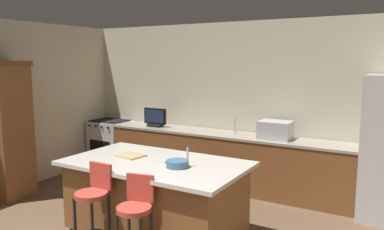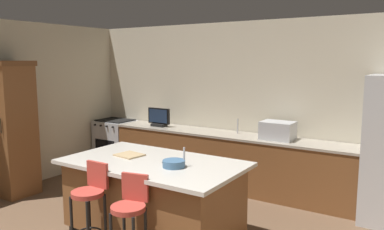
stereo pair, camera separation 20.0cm
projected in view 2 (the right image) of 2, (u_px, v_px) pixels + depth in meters
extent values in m
cube|color=beige|center=(241.00, 104.00, 6.39)|extent=(6.39, 0.12, 2.71)
cube|color=beige|center=(12.00, 106.00, 6.13)|extent=(0.12, 4.86, 2.71)
cube|color=brown|center=(225.00, 161.00, 6.24)|extent=(4.15, 0.60, 0.86)
cube|color=#9E9384|center=(226.00, 134.00, 6.18)|extent=(4.17, 0.62, 0.04)
cube|color=brown|center=(154.00, 196.00, 4.50)|extent=(1.95, 1.05, 0.77)
cube|color=beige|center=(153.00, 163.00, 4.44)|extent=(2.11, 1.21, 0.04)
cube|color=#B7BABF|center=(116.00, 143.00, 7.55)|extent=(0.71, 0.60, 0.90)
cube|color=black|center=(105.00, 148.00, 7.30)|extent=(0.50, 0.01, 0.32)
cube|color=black|center=(115.00, 120.00, 7.48)|extent=(0.64, 0.50, 0.02)
cylinder|color=black|center=(95.00, 125.00, 7.35)|extent=(0.04, 0.03, 0.04)
cylinder|color=black|center=(101.00, 126.00, 7.27)|extent=(0.04, 0.03, 0.04)
cylinder|color=black|center=(107.00, 126.00, 7.19)|extent=(0.04, 0.03, 0.04)
cylinder|color=black|center=(113.00, 127.00, 7.10)|extent=(0.04, 0.03, 0.04)
cube|color=brown|center=(13.00, 129.00, 5.81)|extent=(0.52, 0.53, 2.07)
cube|color=brown|center=(9.00, 63.00, 5.67)|extent=(0.56, 0.57, 0.08)
cylinder|color=#332819|center=(1.00, 126.00, 5.48)|extent=(0.02, 0.02, 0.22)
cube|color=#B7BABF|center=(278.00, 131.00, 5.69)|extent=(0.48, 0.36, 0.27)
cube|color=black|center=(159.00, 125.00, 6.84)|extent=(0.27, 0.16, 0.05)
cube|color=black|center=(159.00, 116.00, 6.81)|extent=(0.45, 0.05, 0.28)
cube|color=#1E2D47|center=(158.00, 116.00, 6.79)|extent=(0.39, 0.01, 0.24)
cylinder|color=#B2B2B7|center=(238.00, 126.00, 6.16)|extent=(0.02, 0.02, 0.24)
cylinder|color=#B2B2B7|center=(184.00, 157.00, 4.19)|extent=(0.02, 0.02, 0.22)
cylinder|color=#B23D33|center=(88.00, 193.00, 3.99)|extent=(0.34, 0.34, 0.05)
cube|color=#B23D33|center=(98.00, 175.00, 4.09)|extent=(0.29, 0.04, 0.28)
cylinder|color=black|center=(72.00, 227.00, 4.00)|extent=(0.03, 0.03, 0.67)
cylinder|color=black|center=(90.00, 219.00, 4.20)|extent=(0.03, 0.03, 0.67)
cylinder|color=black|center=(106.00, 224.00, 4.08)|extent=(0.03, 0.03, 0.67)
cylinder|color=#B23D33|center=(128.00, 208.00, 3.69)|extent=(0.34, 0.34, 0.05)
cube|color=#B23D33|center=(135.00, 187.00, 3.81)|extent=(0.29, 0.10, 0.28)
cylinder|color=#3F668C|center=(174.00, 164.00, 4.18)|extent=(0.25, 0.25, 0.08)
cube|color=black|center=(167.00, 161.00, 4.42)|extent=(0.11, 0.16, 0.01)
cube|color=tan|center=(129.00, 155.00, 4.69)|extent=(0.35, 0.31, 0.02)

